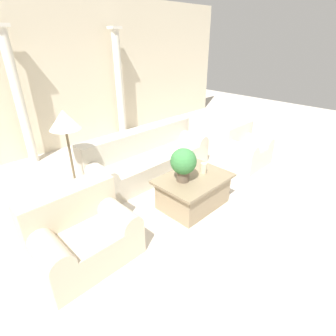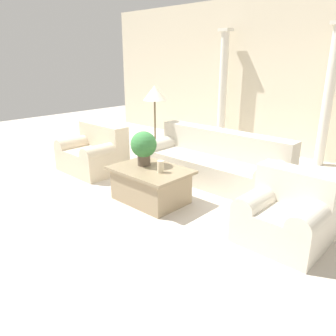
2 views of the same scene
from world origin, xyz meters
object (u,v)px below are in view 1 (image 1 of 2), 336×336
Objects in this scene: coffee_table at (193,191)px; armchair at (242,148)px; potted_plant at (183,163)px; floor_lamp at (65,125)px; sofa_long at (147,158)px; loveseat at (81,232)px.

armchair is at bearing 8.55° from coffee_table.
floor_lamp reaches higher than potted_plant.
floor_lamp is at bearing 161.63° from armchair.
floor_lamp is (-1.43, 0.02, 0.96)m from sofa_long.
sofa_long is 4.97× the size of potted_plant.
loveseat is 1.01× the size of coffee_table.
loveseat is 0.75× the size of floor_lamp.
sofa_long is 1.66× the size of floor_lamp.
loveseat is 2.23× the size of potted_plant.
sofa_long reaches higher than armchair.
coffee_table is (-0.19, -1.30, -0.08)m from sofa_long.
coffee_table is (1.73, -0.24, -0.09)m from loveseat.
floor_lamp is (-1.05, 1.26, 0.50)m from potted_plant.
coffee_table is 1.90m from armchair.
loveseat is at bearing 172.96° from potted_plant.
coffee_table is at bearing -171.45° from armchair.
floor_lamp is 3.42m from armchair.
floor_lamp is at bearing 129.75° from potted_plant.
floor_lamp reaches higher than loveseat.
potted_plant is 0.34× the size of floor_lamp.
floor_lamp is at bearing 179.24° from sofa_long.
potted_plant is at bearing -50.25° from floor_lamp.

